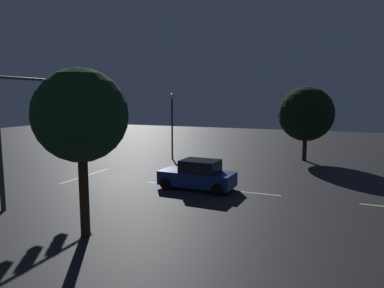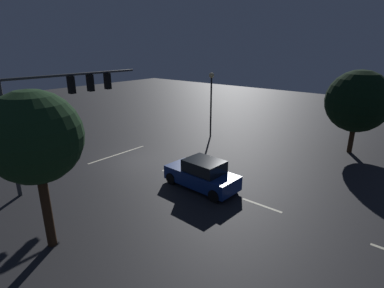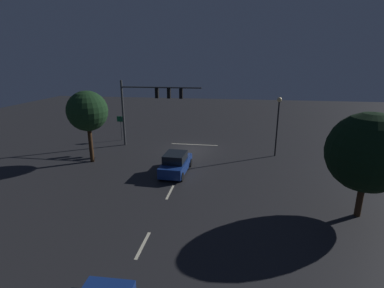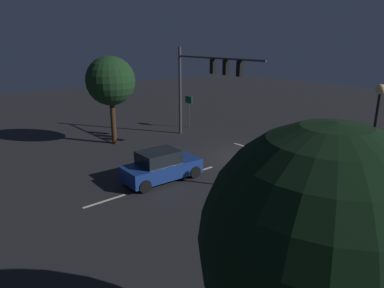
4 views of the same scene
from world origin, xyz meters
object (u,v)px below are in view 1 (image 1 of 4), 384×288
object	(u,v)px
car_approaching	(198,175)
tree_right_near	(81,116)
tree_left_near	(306,114)
traffic_signal_assembly	(47,104)
street_lamp_left_kerb	(172,114)

from	to	relation	value
car_approaching	tree_right_near	size ratio (longest dim) A/B	0.70
tree_left_near	traffic_signal_assembly	bearing A→B (deg)	-36.97
traffic_signal_assembly	street_lamp_left_kerb	distance (m)	12.60
traffic_signal_assembly	car_approaching	world-z (taller)	traffic_signal_assembly
traffic_signal_assembly	tree_left_near	size ratio (longest dim) A/B	1.36
tree_left_near	car_approaching	bearing A→B (deg)	-22.64
traffic_signal_assembly	tree_left_near	distance (m)	19.96
traffic_signal_assembly	tree_left_near	xyz separation A→B (m)	(-15.93, 11.99, -1.00)
car_approaching	tree_left_near	distance (m)	13.26
traffic_signal_assembly	street_lamp_left_kerb	world-z (taller)	traffic_signal_assembly
street_lamp_left_kerb	tree_right_near	world-z (taller)	tree_right_near
car_approaching	street_lamp_left_kerb	size ratio (longest dim) A/B	0.80
street_lamp_left_kerb	tree_left_near	size ratio (longest dim) A/B	0.91
car_approaching	tree_left_near	size ratio (longest dim) A/B	0.72
street_lamp_left_kerb	tree_right_near	size ratio (longest dim) A/B	0.88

